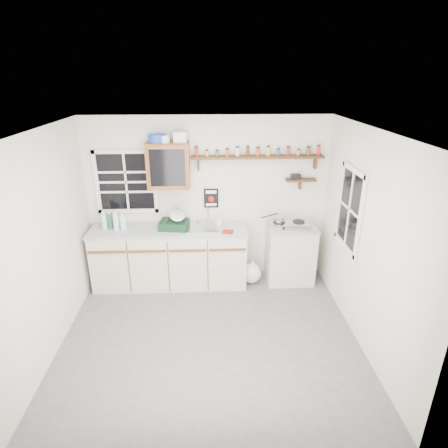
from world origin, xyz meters
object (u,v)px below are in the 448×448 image
object	(u,v)px
main_cabinet	(170,256)
dish_rack	(175,222)
spice_shelf	(258,156)
right_cabinet	(290,253)
hotplate	(289,224)
upper_cabinet	(168,165)

from	to	relation	value
main_cabinet	dish_rack	distance (m)	0.57
spice_shelf	main_cabinet	bearing A→B (deg)	-170.84
main_cabinet	right_cabinet	distance (m)	1.84
main_cabinet	right_cabinet	xyz separation A→B (m)	(1.83, 0.03, -0.01)
spice_shelf	hotplate	xyz separation A→B (m)	(0.46, -0.21, -0.98)
spice_shelf	upper_cabinet	bearing A→B (deg)	-176.92
main_cabinet	dish_rack	size ratio (longest dim) A/B	5.14
spice_shelf	dish_rack	size ratio (longest dim) A/B	4.25
upper_cabinet	hotplate	bearing A→B (deg)	-4.53
main_cabinet	upper_cabinet	size ratio (longest dim) A/B	3.55
right_cabinet	dish_rack	world-z (taller)	dish_rack
right_cabinet	main_cabinet	bearing A→B (deg)	-179.21
spice_shelf	dish_rack	distance (m)	1.54
main_cabinet	spice_shelf	xyz separation A→B (m)	(1.32, 0.21, 1.47)
main_cabinet	upper_cabinet	xyz separation A→B (m)	(0.03, 0.14, 1.36)
right_cabinet	hotplate	xyz separation A→B (m)	(-0.05, -0.02, 0.49)
upper_cabinet	hotplate	xyz separation A→B (m)	(1.75, -0.14, -0.88)
right_cabinet	hotplate	world-z (taller)	hotplate
spice_shelf	hotplate	size ratio (longest dim) A/B	3.07
upper_cabinet	spice_shelf	xyz separation A→B (m)	(1.28, 0.07, 0.11)
hotplate	right_cabinet	bearing A→B (deg)	27.37
right_cabinet	spice_shelf	distance (m)	1.58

